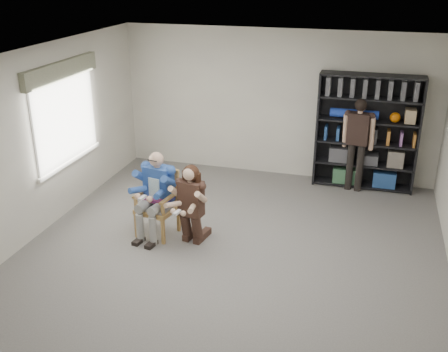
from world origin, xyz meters
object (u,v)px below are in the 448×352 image
(kneeling_woman, at_px, (190,206))
(armchair, at_px, (157,204))
(seated_man, at_px, (156,194))
(bookshelf, at_px, (367,133))
(standing_man, at_px, (357,146))

(kneeling_woman, bearing_deg, armchair, 178.11)
(seated_man, bearing_deg, bookshelf, 53.26)
(bookshelf, bearing_deg, kneeling_woman, -129.05)
(armchair, xyz_separation_m, kneeling_woman, (0.58, -0.12, 0.10))
(bookshelf, height_order, standing_man, bookshelf)
(armchair, height_order, bookshelf, bookshelf)
(bookshelf, bearing_deg, standing_man, -125.21)
(armchair, distance_m, standing_man, 3.81)
(kneeling_woman, relative_size, standing_man, 0.72)
(seated_man, bearing_deg, kneeling_woman, -1.89)
(seated_man, height_order, kneeling_woman, seated_man)
(armchair, xyz_separation_m, seated_man, (0.00, 0.00, 0.15))
(bookshelf, bearing_deg, armchair, -136.54)
(kneeling_woman, xyz_separation_m, standing_man, (2.21, 2.69, 0.24))
(armchair, distance_m, seated_man, 0.15)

